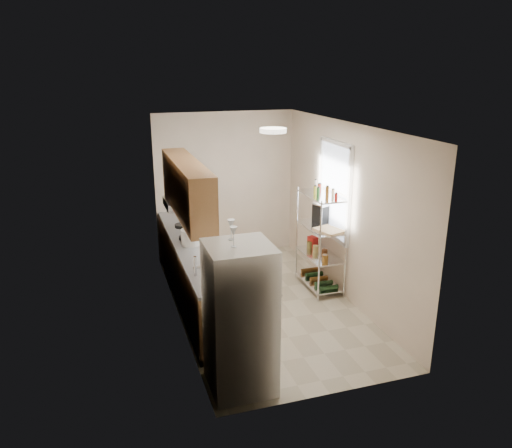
# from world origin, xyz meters

# --- Properties ---
(room) EXTENTS (2.52, 4.42, 2.62)m
(room) POSITION_xyz_m (0.00, 0.00, 1.30)
(room) COLOR #C1B79C
(room) RESTS_ON ground
(counter_run) EXTENTS (0.63, 3.51, 0.90)m
(counter_run) POSITION_xyz_m (-0.92, 0.44, 0.45)
(counter_run) COLOR #B1794B
(counter_run) RESTS_ON ground
(upper_cabinets) EXTENTS (0.33, 2.20, 0.72)m
(upper_cabinets) POSITION_xyz_m (-1.05, 0.10, 1.81)
(upper_cabinets) COLOR #B1794B
(upper_cabinets) RESTS_ON room
(range_hood) EXTENTS (0.50, 0.60, 0.12)m
(range_hood) POSITION_xyz_m (-1.00, 0.90, 1.39)
(range_hood) COLOR #B7BABC
(range_hood) RESTS_ON room
(window) EXTENTS (0.06, 1.00, 1.46)m
(window) POSITION_xyz_m (1.23, 0.35, 1.55)
(window) COLOR white
(window) RESTS_ON room
(bakers_rack) EXTENTS (0.45, 0.90, 1.73)m
(bakers_rack) POSITION_xyz_m (1.00, 0.30, 1.11)
(bakers_rack) COLOR silver
(bakers_rack) RESTS_ON ground
(ceiling_dome) EXTENTS (0.34, 0.34, 0.05)m
(ceiling_dome) POSITION_xyz_m (0.00, -0.30, 2.57)
(ceiling_dome) COLOR white
(ceiling_dome) RESTS_ON room
(refrigerator) EXTENTS (0.67, 0.67, 1.64)m
(refrigerator) POSITION_xyz_m (-0.87, -1.76, 0.82)
(refrigerator) COLOR white
(refrigerator) RESTS_ON ground
(wine_glass_a) EXTENTS (0.08, 0.08, 0.22)m
(wine_glass_a) POSITION_xyz_m (-0.90, -1.58, 1.75)
(wine_glass_a) COLOR silver
(wine_glass_a) RESTS_ON refrigerator
(wine_glass_b) EXTENTS (0.07, 0.07, 0.21)m
(wine_glass_b) POSITION_xyz_m (-0.93, -1.79, 1.74)
(wine_glass_b) COLOR silver
(wine_glass_b) RESTS_ON refrigerator
(rice_cooker) EXTENTS (0.28, 0.28, 0.23)m
(rice_cooker) POSITION_xyz_m (-0.98, 0.42, 1.01)
(rice_cooker) COLOR white
(rice_cooker) RESTS_ON counter_run
(frying_pan_large) EXTENTS (0.28, 0.28, 0.04)m
(frying_pan_large) POSITION_xyz_m (-0.99, 0.67, 0.92)
(frying_pan_large) COLOR black
(frying_pan_large) RESTS_ON counter_run
(frying_pan_small) EXTENTS (0.28, 0.28, 0.05)m
(frying_pan_small) POSITION_xyz_m (-0.96, 1.26, 0.92)
(frying_pan_small) COLOR black
(frying_pan_small) RESTS_ON counter_run
(cutting_board) EXTENTS (0.43, 0.49, 0.03)m
(cutting_board) POSITION_xyz_m (1.03, 0.06, 1.03)
(cutting_board) COLOR tan
(cutting_board) RESTS_ON bakers_rack
(espresso_machine) EXTENTS (0.22, 0.27, 0.28)m
(espresso_machine) POSITION_xyz_m (1.12, 0.57, 1.15)
(espresso_machine) COLOR black
(espresso_machine) RESTS_ON bakers_rack
(storage_bag) EXTENTS (0.15, 0.18, 0.17)m
(storage_bag) POSITION_xyz_m (1.02, 0.62, 0.65)
(storage_bag) COLOR #AD1915
(storage_bag) RESTS_ON bakers_rack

